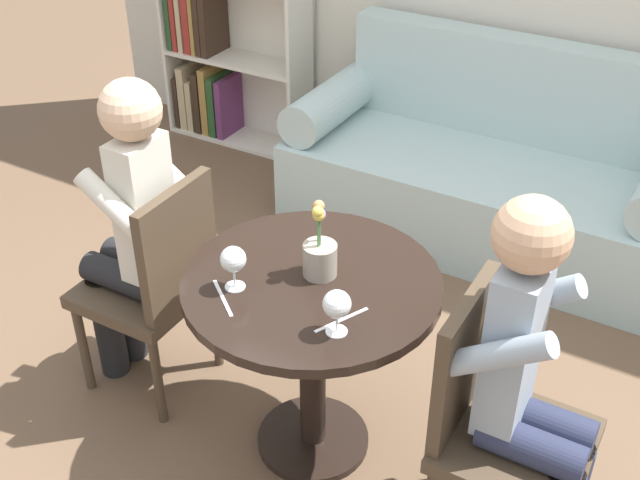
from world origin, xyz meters
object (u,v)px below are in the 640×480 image
at_px(person_right, 533,388).
at_px(wine_glass_right, 337,305).
at_px(couch, 484,175).
at_px(chair_right, 495,419).
at_px(bookshelf_left, 220,18).
at_px(person_left, 132,232).
at_px(flower_vase, 320,252).
at_px(chair_left, 157,280).
at_px(wine_glass_left, 233,261).

distance_m(person_right, wine_glass_right, 0.58).
bearing_deg(couch, chair_right, -69.22).
xyz_separation_m(person_right, wine_glass_right, (-0.54, -0.13, 0.16)).
relative_size(bookshelf_left, person_left, 1.21).
distance_m(chair_right, person_right, 0.19).
relative_size(chair_right, flower_vase, 3.55).
bearing_deg(couch, chair_left, -111.20).
xyz_separation_m(couch, chair_left, (-0.64, -1.66, 0.18)).
distance_m(chair_left, chair_right, 1.29).
height_order(person_right, flower_vase, person_right).
relative_size(couch, flower_vase, 7.38).
bearing_deg(person_right, bookshelf_left, 51.19).
relative_size(chair_left, wine_glass_left, 6.17).
distance_m(bookshelf_left, wine_glass_right, 2.86).
relative_size(bookshelf_left, wine_glass_right, 10.72).
bearing_deg(wine_glass_right, person_left, 169.67).
height_order(person_left, wine_glass_right, person_left).
height_order(couch, bookshelf_left, bookshelf_left).
xyz_separation_m(bookshelf_left, flower_vase, (1.76, -1.87, 0.09)).
bearing_deg(chair_right, chair_left, 87.85).
distance_m(chair_left, wine_glass_left, 0.59).
relative_size(chair_right, wine_glass_left, 6.17).
height_order(wine_glass_left, wine_glass_right, wine_glass_left).
xyz_separation_m(chair_left, person_left, (-0.09, -0.00, 0.18)).
height_order(person_left, wine_glass_left, person_left).
bearing_deg(bookshelf_left, wine_glass_right, -47.20).
height_order(wine_glass_right, flower_vase, flower_vase).
relative_size(bookshelf_left, flower_vase, 6.04).
distance_m(wine_glass_right, flower_vase, 0.29).
bearing_deg(couch, wine_glass_right, -84.11).
relative_size(chair_left, flower_vase, 3.55).
distance_m(person_left, flower_vase, 0.75).
height_order(chair_left, chair_right, same).
distance_m(bookshelf_left, wine_glass_left, 2.59).
xyz_separation_m(wine_glass_right, flower_vase, (-0.18, 0.22, -0.02)).
bearing_deg(wine_glass_right, chair_left, 168.49).
bearing_deg(flower_vase, wine_glass_left, -134.60).
bearing_deg(bookshelf_left, chair_left, -60.11).
bearing_deg(bookshelf_left, wine_glass_left, -52.84).
xyz_separation_m(person_right, wine_glass_left, (-0.92, -0.11, 0.17)).
xyz_separation_m(bookshelf_left, chair_left, (1.11, -1.93, -0.23)).
bearing_deg(wine_glass_right, person_right, 13.88).
bearing_deg(chair_left, couch, 158.09).
relative_size(wine_glass_right, flower_vase, 0.56).
height_order(person_left, flower_vase, person_left).
distance_m(chair_left, flower_vase, 0.72).
relative_size(person_left, flower_vase, 4.98).
bearing_deg(wine_glass_left, flower_vase, 45.40).
bearing_deg(flower_vase, wine_glass_right, -50.24).
bearing_deg(person_left, couch, 155.54).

